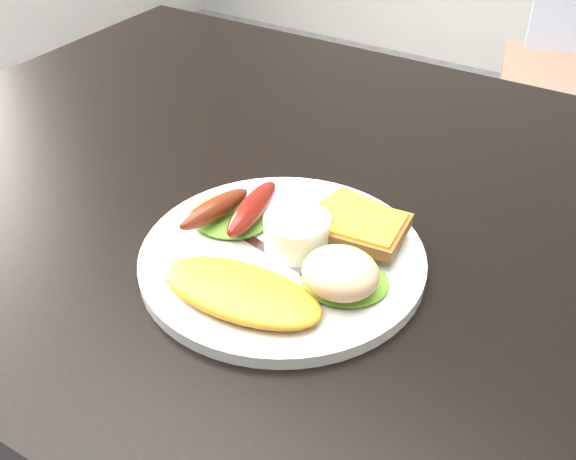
# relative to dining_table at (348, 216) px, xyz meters

# --- Properties ---
(dining_table) EXTENTS (1.20, 0.80, 0.04)m
(dining_table) POSITION_rel_dining_table_xyz_m (0.00, 0.00, 0.00)
(dining_table) COLOR black
(dining_table) RESTS_ON ground
(plate) EXTENTS (0.27, 0.27, 0.01)m
(plate) POSITION_rel_dining_table_xyz_m (-0.01, -0.13, 0.03)
(plate) COLOR white
(plate) RESTS_ON dining_table
(lettuce_left) EXTENTS (0.08, 0.08, 0.01)m
(lettuce_left) POSITION_rel_dining_table_xyz_m (-0.08, -0.11, 0.04)
(lettuce_left) COLOR #368217
(lettuce_left) RESTS_ON plate
(lettuce_right) EXTENTS (0.10, 0.09, 0.01)m
(lettuce_right) POSITION_rel_dining_table_xyz_m (0.07, -0.14, 0.04)
(lettuce_right) COLOR #469B1B
(lettuce_right) RESTS_ON plate
(omelette) EXTENTS (0.15, 0.08, 0.02)m
(omelette) POSITION_rel_dining_table_xyz_m (-0.00, -0.20, 0.04)
(omelette) COLOR gold
(omelette) RESTS_ON plate
(sausage_a) EXTENTS (0.04, 0.09, 0.02)m
(sausage_a) POSITION_rel_dining_table_xyz_m (-0.08, -0.12, 0.05)
(sausage_a) COLOR #5D2614
(sausage_a) RESTS_ON lettuce_left
(sausage_b) EXTENTS (0.04, 0.10, 0.02)m
(sausage_b) POSITION_rel_dining_table_xyz_m (-0.05, -0.10, 0.05)
(sausage_b) COLOR maroon
(sausage_b) RESTS_ON lettuce_left
(ramekin) EXTENTS (0.07, 0.07, 0.04)m
(ramekin) POSITION_rel_dining_table_xyz_m (0.00, -0.12, 0.05)
(ramekin) COLOR white
(ramekin) RESTS_ON plate
(toast_a) EXTENTS (0.08, 0.08, 0.01)m
(toast_a) POSITION_rel_dining_table_xyz_m (0.03, -0.05, 0.04)
(toast_a) COLOR olive
(toast_a) RESTS_ON plate
(toast_b) EXTENTS (0.07, 0.07, 0.01)m
(toast_b) POSITION_rel_dining_table_xyz_m (0.06, -0.07, 0.05)
(toast_b) COLOR brown
(toast_b) RESTS_ON toast_a
(potato_salad) EXTENTS (0.07, 0.07, 0.04)m
(potato_salad) POSITION_rel_dining_table_xyz_m (0.07, -0.15, 0.06)
(potato_salad) COLOR beige
(potato_salad) RESTS_ON lettuce_right
(fork) EXTENTS (0.14, 0.04, 0.00)m
(fork) POSITION_rel_dining_table_xyz_m (-0.04, -0.13, 0.03)
(fork) COLOR #ADAFB7
(fork) RESTS_ON plate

